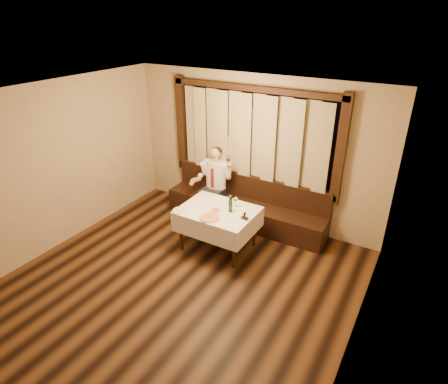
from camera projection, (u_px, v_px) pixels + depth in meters
The scene contains 10 objects.
room at pixel (191, 185), 5.38m from camera, with size 5.01×6.01×2.81m.
banquette at pixel (245, 208), 7.26m from camera, with size 3.20×0.61×0.94m.
dining_table at pixel (218, 215), 6.32m from camera, with size 1.27×0.97×0.76m.
pizza at pixel (209, 218), 6.00m from camera, with size 0.33×0.33×0.03m.
pasta_red at pixel (216, 209), 6.22m from camera, with size 0.23×0.23×0.08m.
pasta_cream at pixel (180, 209), 6.22m from camera, with size 0.24×0.24×0.08m.
green_bottle at pixel (230, 205), 6.14m from camera, with size 0.07×0.07×0.30m.
table_wine_glass at pixel (236, 200), 6.31m from camera, with size 0.07×0.07×0.18m.
cruet_caddy at pixel (245, 217), 5.97m from camera, with size 0.12×0.07×0.12m.
seated_man at pixel (214, 178), 7.26m from camera, with size 0.79×0.59×1.43m.
Camera 1 is at (2.87, -2.99, 3.78)m, focal length 30.00 mm.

